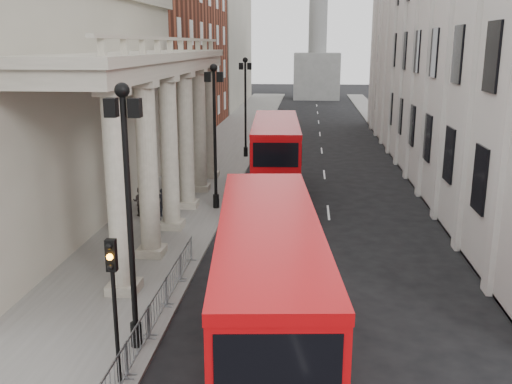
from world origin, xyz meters
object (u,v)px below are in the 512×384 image
(monument_column, at_px, (318,5))
(pedestrian_c, at_px, (155,209))
(lamp_post_south, at_px, (129,202))
(traffic_light, at_px, (113,285))
(pedestrian_b, at_px, (140,201))
(pedestrian_a, at_px, (163,203))
(lamp_post_north, at_px, (245,100))
(bus_near, at_px, (268,298))
(lamp_post_mid, at_px, (215,127))
(bus_far, at_px, (276,158))

(monument_column, distance_m, pedestrian_c, 77.82)
(monument_column, relative_size, lamp_post_south, 6.51)
(pedestrian_c, bearing_deg, traffic_light, -73.52)
(pedestrian_c, bearing_deg, monument_column, 88.58)
(pedestrian_b, distance_m, pedestrian_c, 2.28)
(lamp_post_south, xyz_separation_m, pedestrian_c, (-2.65, 12.19, -3.86))
(traffic_light, bearing_deg, pedestrian_a, 99.88)
(lamp_post_north, relative_size, bus_near, 0.72)
(monument_column, distance_m, pedestrian_b, 76.22)
(lamp_post_mid, height_order, traffic_light, lamp_post_mid)
(bus_near, bearing_deg, lamp_post_north, 91.64)
(lamp_post_south, distance_m, lamp_post_mid, 16.00)
(lamp_post_south, height_order, pedestrian_b, lamp_post_south)
(pedestrian_a, bearing_deg, lamp_post_south, -75.51)
(bus_far, relative_size, pedestrian_a, 7.26)
(lamp_post_north, distance_m, bus_near, 33.59)
(monument_column, relative_size, pedestrian_b, 32.64)
(bus_near, bearing_deg, pedestrian_c, 111.67)
(bus_near, xyz_separation_m, pedestrian_c, (-6.96, 13.41, -1.50))
(bus_near, height_order, pedestrian_a, bus_near)
(lamp_post_north, height_order, pedestrian_a, lamp_post_north)
(lamp_post_north, bearing_deg, bus_near, -82.61)
(monument_column, height_order, lamp_post_mid, monument_column)
(bus_far, bearing_deg, lamp_post_mid, -141.85)
(lamp_post_north, distance_m, pedestrian_a, 18.65)
(lamp_post_north, bearing_deg, lamp_post_south, -90.00)
(lamp_post_south, xyz_separation_m, bus_near, (4.31, -1.22, -2.37))
(lamp_post_north, xyz_separation_m, bus_near, (4.31, -33.22, -2.37))
(traffic_light, bearing_deg, lamp_post_mid, 90.32)
(pedestrian_b, height_order, pedestrian_c, pedestrian_c)
(monument_column, xyz_separation_m, pedestrian_a, (-9.29, -74.02, -15.07))
(bus_far, bearing_deg, pedestrian_c, -134.81)
(lamp_post_south, height_order, pedestrian_c, lamp_post_south)
(lamp_post_north, distance_m, bus_far, 13.68)
(bus_far, relative_size, pedestrian_c, 6.23)
(monument_column, bearing_deg, traffic_light, -94.13)
(bus_far, xyz_separation_m, pedestrian_c, (-5.97, -6.75, -1.53))
(monument_column, relative_size, pedestrian_a, 34.02)
(lamp_post_north, bearing_deg, lamp_post_mid, -90.00)
(bus_far, distance_m, pedestrian_c, 9.14)
(lamp_post_north, xyz_separation_m, pedestrian_b, (-3.99, -17.97, -3.96))
(pedestrian_b, bearing_deg, monument_column, -99.54)
(lamp_post_mid, distance_m, bus_near, 17.91)
(lamp_post_mid, xyz_separation_m, traffic_light, (0.10, -18.02, -1.80))
(traffic_light, relative_size, pedestrian_c, 2.32)
(pedestrian_a, bearing_deg, bus_far, 43.11)
(lamp_post_south, bearing_deg, pedestrian_c, 102.26)
(monument_column, distance_m, traffic_light, 91.17)
(pedestrian_a, height_order, pedestrian_b, pedestrian_b)
(bus_near, bearing_deg, monument_column, 82.78)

